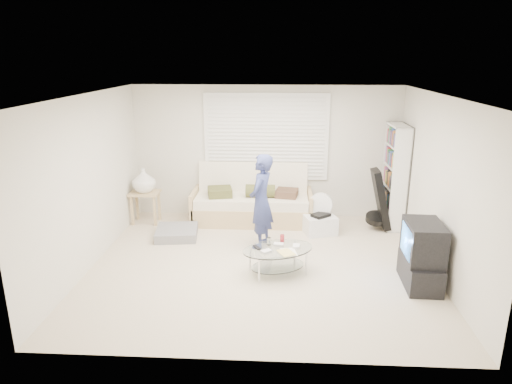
# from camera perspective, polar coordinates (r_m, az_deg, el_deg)

# --- Properties ---
(ground) EXTENTS (5.00, 5.00, 0.00)m
(ground) POSITION_cam_1_polar(r_m,az_deg,el_deg) (6.94, 0.56, -9.05)
(ground) COLOR #BCA992
(ground) RESTS_ON ground
(room_shell) EXTENTS (5.02, 4.52, 2.51)m
(room_shell) POSITION_cam_1_polar(r_m,az_deg,el_deg) (6.86, 0.78, 5.08)
(room_shell) COLOR silver
(room_shell) RESTS_ON ground
(window_blinds) EXTENTS (2.32, 0.08, 1.62)m
(window_blinds) POSITION_cam_1_polar(r_m,az_deg,el_deg) (8.57, 1.27, 6.88)
(window_blinds) COLOR silver
(window_blinds) RESTS_ON ground
(futon_sofa) EXTENTS (2.21, 0.89, 1.08)m
(futon_sofa) POSITION_cam_1_polar(r_m,az_deg,el_deg) (8.56, -0.49, -1.38)
(futon_sofa) COLOR tan
(futon_sofa) RESTS_ON ground
(grey_floor_pillow) EXTENTS (0.77, 0.77, 0.16)m
(grey_floor_pillow) POSITION_cam_1_polar(r_m,az_deg,el_deg) (8.02, -9.86, -5.02)
(grey_floor_pillow) COLOR slate
(grey_floor_pillow) RESTS_ON ground
(side_table) EXTENTS (0.53, 0.42, 1.04)m
(side_table) POSITION_cam_1_polar(r_m,az_deg,el_deg) (8.60, -13.83, 1.14)
(side_table) COLOR tan
(side_table) RESTS_ON ground
(bookshelf) EXTENTS (0.29, 0.78, 1.86)m
(bookshelf) POSITION_cam_1_polar(r_m,az_deg,el_deg) (8.53, 16.93, 1.87)
(bookshelf) COLOR white
(bookshelf) RESTS_ON ground
(guitar_case) EXTENTS (0.43, 0.41, 1.09)m
(guitar_case) POSITION_cam_1_polar(r_m,az_deg,el_deg) (8.39, 15.21, -1.42)
(guitar_case) COLOR black
(guitar_case) RESTS_ON ground
(floor_fan) EXTENTS (0.43, 0.28, 0.70)m
(floor_fan) POSITION_cam_1_polar(r_m,az_deg,el_deg) (8.17, 8.01, -2.04)
(floor_fan) COLOR white
(floor_fan) RESTS_ON ground
(storage_bin) EXTENTS (0.62, 0.51, 0.37)m
(storage_bin) POSITION_cam_1_polar(r_m,az_deg,el_deg) (8.08, 8.05, -4.06)
(storage_bin) COLOR white
(storage_bin) RESTS_ON ground
(tv_unit) EXTENTS (0.48, 0.84, 0.90)m
(tv_unit) POSITION_cam_1_polar(r_m,az_deg,el_deg) (6.58, 20.01, -7.43)
(tv_unit) COLOR black
(tv_unit) RESTS_ON ground
(coffee_table) EXTENTS (1.20, 0.99, 0.50)m
(coffee_table) POSITION_cam_1_polar(r_m,az_deg,el_deg) (6.56, 2.78, -7.65)
(coffee_table) COLOR silver
(coffee_table) RESTS_ON ground
(standing_person) EXTENTS (0.52, 0.65, 1.55)m
(standing_person) POSITION_cam_1_polar(r_m,az_deg,el_deg) (7.28, 0.64, -1.20)
(standing_person) COLOR navy
(standing_person) RESTS_ON ground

